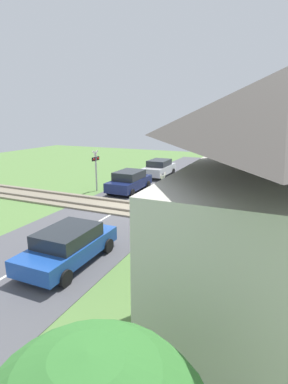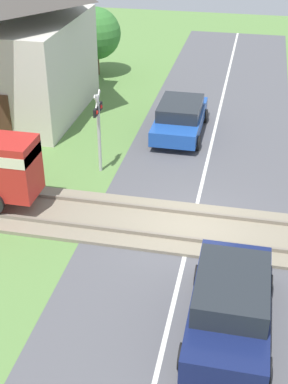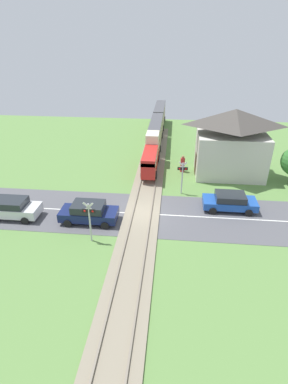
% 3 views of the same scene
% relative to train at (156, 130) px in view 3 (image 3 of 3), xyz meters
% --- Properties ---
extents(ground_plane, '(60.00, 60.00, 0.00)m').
position_rel_train_xyz_m(ground_plane, '(0.00, -17.33, -1.89)').
color(ground_plane, '#5B8442').
extents(road_surface, '(48.00, 6.40, 0.02)m').
position_rel_train_xyz_m(road_surface, '(0.00, -17.33, -1.88)').
color(road_surface, '#515156').
rests_on(road_surface, ground_plane).
extents(track_bed, '(2.80, 48.00, 0.24)m').
position_rel_train_xyz_m(track_bed, '(0.00, -17.33, -1.82)').
color(track_bed, gray).
rests_on(track_bed, ground_plane).
extents(train, '(1.58, 24.30, 3.18)m').
position_rel_train_xyz_m(train, '(0.00, 0.00, 0.00)').
color(train, red).
rests_on(train, track_bed).
extents(car_near_crossing, '(4.35, 2.02, 1.56)m').
position_rel_train_xyz_m(car_near_crossing, '(-3.92, -18.77, -1.08)').
color(car_near_crossing, '#141E4C').
rests_on(car_near_crossing, ground_plane).
extents(car_far_side, '(4.30, 2.03, 1.42)m').
position_rel_train_xyz_m(car_far_side, '(7.01, -15.89, -1.14)').
color(car_far_side, '#1E4CA8').
rests_on(car_far_side, ground_plane).
extents(car_behind_queue, '(4.37, 1.97, 1.57)m').
position_rel_train_xyz_m(car_behind_queue, '(-10.09, -18.77, -1.07)').
color(car_behind_queue, silver).
rests_on(car_behind_queue, ground_plane).
extents(crossing_signal_west_approach, '(0.90, 0.18, 3.08)m').
position_rel_train_xyz_m(crossing_signal_west_approach, '(-3.14, -21.15, 0.09)').
color(crossing_signal_west_approach, '#B7B7B7').
rests_on(crossing_signal_west_approach, ground_plane).
extents(crossing_signal_east_approach, '(0.90, 0.18, 3.08)m').
position_rel_train_xyz_m(crossing_signal_east_approach, '(3.14, -13.51, 0.09)').
color(crossing_signal_east_approach, '#B7B7B7').
rests_on(crossing_signal_east_approach, ground_plane).
extents(station_building, '(7.15, 4.86, 6.63)m').
position_rel_train_xyz_m(station_building, '(7.91, -8.87, 1.36)').
color(station_building, beige).
rests_on(station_building, ground_plane).
extents(pedestrian_by_station, '(0.44, 0.44, 1.77)m').
position_rel_train_xyz_m(pedestrian_by_station, '(3.29, -8.63, -1.08)').
color(pedestrian_by_station, '#B2282D').
rests_on(pedestrian_by_station, ground_plane).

